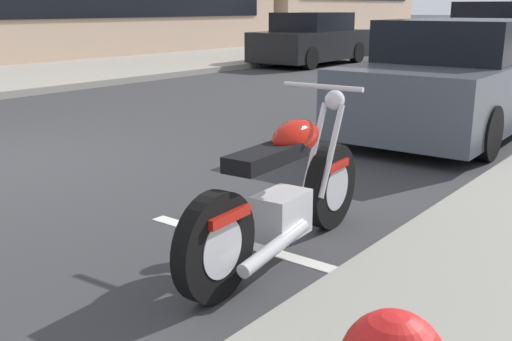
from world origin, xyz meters
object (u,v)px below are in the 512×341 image
at_px(parked_motorcycle, 283,196).
at_px(crossing_truck, 494,22).
at_px(parked_car_at_intersection, 461,79).
at_px(car_opposite_curb, 311,40).

distance_m(parked_motorcycle, crossing_truck, 27.16).
bearing_deg(parked_motorcycle, parked_car_at_intersection, 3.16).
xyz_separation_m(parked_car_at_intersection, crossing_truck, (21.23, 6.08, 0.28)).
bearing_deg(car_opposite_curb, crossing_truck, 174.99).
bearing_deg(parked_car_at_intersection, parked_motorcycle, -174.32).
height_order(parked_car_at_intersection, car_opposite_curb, car_opposite_curb).
bearing_deg(crossing_truck, parked_car_at_intersection, 103.24).
distance_m(parked_car_at_intersection, crossing_truck, 22.09).
height_order(crossing_truck, car_opposite_curb, crossing_truck).
bearing_deg(crossing_truck, parked_motorcycle, 101.60).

